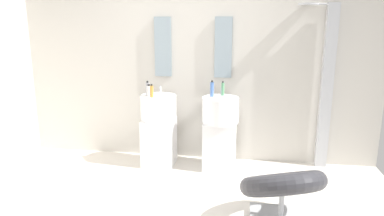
% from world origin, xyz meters
% --- Properties ---
extents(rear_partition, '(4.80, 0.10, 2.60)m').
position_xyz_m(rear_partition, '(0.00, 1.65, 1.30)').
color(rear_partition, beige).
rests_on(rear_partition, ground_plane).
extents(pedestal_sink_left, '(0.46, 0.46, 1.02)m').
position_xyz_m(pedestal_sink_left, '(-0.39, 1.27, 0.49)').
color(pedestal_sink_left, white).
rests_on(pedestal_sink_left, ground_plane).
extents(pedestal_sink_right, '(0.46, 0.46, 1.02)m').
position_xyz_m(pedestal_sink_right, '(0.39, 1.27, 0.49)').
color(pedestal_sink_right, white).
rests_on(pedestal_sink_right, ground_plane).
extents(vanity_mirror_left, '(0.22, 0.03, 0.77)m').
position_xyz_m(vanity_mirror_left, '(-0.39, 1.58, 1.51)').
color(vanity_mirror_left, '#8C9EA8').
extents(vanity_mirror_right, '(0.22, 0.03, 0.77)m').
position_xyz_m(vanity_mirror_right, '(0.39, 1.58, 1.51)').
color(vanity_mirror_right, '#8C9EA8').
extents(shower_column, '(0.49, 0.24, 2.05)m').
position_xyz_m(shower_column, '(1.67, 1.53, 1.08)').
color(shower_column, '#B7BABF').
rests_on(shower_column, ground_plane).
extents(lounge_chair, '(1.02, 1.03, 0.65)m').
position_xyz_m(lounge_chair, '(1.06, 0.04, 0.35)').
color(lounge_chair, '#B7BABF').
rests_on(lounge_chair, ground_plane).
extents(soap_bottle_amber, '(0.04, 0.04, 0.16)m').
position_xyz_m(soap_bottle_amber, '(-0.44, 1.14, 1.00)').
color(soap_bottle_amber, '#C68C38').
rests_on(soap_bottle_amber, pedestal_sink_left).
extents(soap_bottle_blue, '(0.05, 0.05, 0.20)m').
position_xyz_m(soap_bottle_blue, '(0.28, 1.30, 1.02)').
color(soap_bottle_blue, '#4C72B7').
rests_on(soap_bottle_blue, pedestal_sink_right).
extents(soap_bottle_grey, '(0.05, 0.05, 0.18)m').
position_xyz_m(soap_bottle_grey, '(-0.52, 1.24, 1.01)').
color(soap_bottle_grey, '#99999E').
rests_on(soap_bottle_grey, pedestal_sink_left).
extents(soap_bottle_green, '(0.04, 0.04, 0.18)m').
position_xyz_m(soap_bottle_green, '(0.41, 1.39, 1.01)').
color(soap_bottle_green, '#59996B').
rests_on(soap_bottle_green, pedestal_sink_right).
extents(soap_bottle_white, '(0.06, 0.06, 0.15)m').
position_xyz_m(soap_bottle_white, '(-0.50, 1.21, 0.99)').
color(soap_bottle_white, white).
rests_on(soap_bottle_white, pedestal_sink_left).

